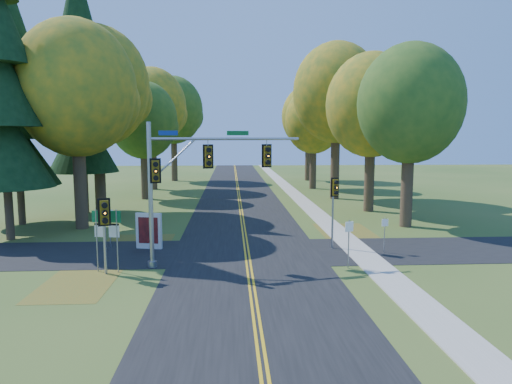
{
  "coord_description": "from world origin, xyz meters",
  "views": [
    {
      "loc": [
        -0.86,
        -22.47,
        6.3
      ],
      "look_at": [
        0.57,
        3.16,
        3.2
      ],
      "focal_mm": 32.0,
      "sensor_mm": 36.0,
      "label": 1
    }
  ],
  "objects": [
    {
      "name": "leaf_patch_e",
      "position": [
        6.8,
        6.0,
        0.01
      ],
      "size": [
        3.5,
        8.0,
        0.0
      ],
      "primitive_type": "cube",
      "color": "brown",
      "rests_on": "ground"
    },
    {
      "name": "tree_w_b",
      "position": [
        -11.72,
        16.29,
        10.37
      ],
      "size": [
        8.6,
        8.6,
        15.38
      ],
      "color": "#38281C",
      "rests_on": "ground"
    },
    {
      "name": "centerline_left",
      "position": [
        -0.1,
        0.0,
        0.03
      ],
      "size": [
        0.1,
        160.0,
        0.01
      ],
      "primitive_type": "cube",
      "color": "gold",
      "rests_on": "road_main"
    },
    {
      "name": "ped_signal_pole",
      "position": [
        -6.58,
        -1.82,
        2.66
      ],
      "size": [
        0.54,
        0.65,
        3.57
      ],
      "rotation": [
        0.0,
        0.0,
        0.38
      ],
      "color": "#9C9EA5",
      "rests_on": "ground"
    },
    {
      "name": "tree_e_c",
      "position": [
        9.88,
        23.69,
        10.66
      ],
      "size": [
        8.8,
        8.8,
        15.79
      ],
      "color": "#38281C",
      "rests_on": "ground"
    },
    {
      "name": "tree_e_d",
      "position": [
        9.26,
        32.87,
        8.24
      ],
      "size": [
        7.0,
        7.0,
        12.32
      ],
      "color": "#38281C",
      "rests_on": "ground"
    },
    {
      "name": "leaf_patch_w_near",
      "position": [
        -6.5,
        4.0,
        0.01
      ],
      "size": [
        4.0,
        6.0,
        0.0
      ],
      "primitive_type": "cube",
      "color": "brown",
      "rests_on": "ground"
    },
    {
      "name": "reg_sign_e_north",
      "position": [
        7.5,
        1.49,
        1.33
      ],
      "size": [
        0.37,
        0.08,
        1.95
      ],
      "rotation": [
        0.0,
        0.0,
        0.16
      ],
      "color": "gray",
      "rests_on": "ground"
    },
    {
      "name": "reg_sign_w",
      "position": [
        -7.8,
        3.65,
        1.55
      ],
      "size": [
        0.43,
        0.09,
        2.26
      ],
      "rotation": [
        0.0,
        0.0,
        -0.11
      ],
      "color": "gray",
      "rests_on": "ground"
    },
    {
      "name": "pine_c",
      "position": [
        -13.0,
        16.0,
        9.69
      ],
      "size": [
        5.6,
        5.6,
        20.56
      ],
      "color": "#38281C",
      "rests_on": "ground"
    },
    {
      "name": "centerline_right",
      "position": [
        0.1,
        0.0,
        0.03
      ],
      "size": [
        0.1,
        160.0,
        0.01
      ],
      "primitive_type": "cube",
      "color": "gold",
      "rests_on": "road_main"
    },
    {
      "name": "pine_a",
      "position": [
        -14.5,
        6.0,
        9.18
      ],
      "size": [
        5.6,
        5.6,
        19.48
      ],
      "color": "#38281C",
      "rests_on": "ground"
    },
    {
      "name": "road_main",
      "position": [
        0.0,
        0.0,
        0.01
      ],
      "size": [
        8.0,
        160.0,
        0.02
      ],
      "primitive_type": "cube",
      "color": "black",
      "rests_on": "ground"
    },
    {
      "name": "road_cross",
      "position": [
        0.0,
        2.0,
        0.01
      ],
      "size": [
        60.0,
        6.0,
        0.02
      ],
      "primitive_type": "cube",
      "color": "black",
      "rests_on": "ground"
    },
    {
      "name": "tree_w_a",
      "position": [
        -11.13,
        9.38,
        9.49
      ],
      "size": [
        8.0,
        8.0,
        14.15
      ],
      "color": "#38281C",
      "rests_on": "ground"
    },
    {
      "name": "leaf_patch_w_far",
      "position": [
        -7.5,
        -3.0,
        0.01
      ],
      "size": [
        3.0,
        5.0,
        0.0
      ],
      "primitive_type": "cube",
      "color": "brown",
      "rests_on": "ground"
    },
    {
      "name": "tree_e_e",
      "position": [
        10.47,
        43.58,
        9.19
      ],
      "size": [
        7.8,
        7.8,
        13.74
      ],
      "color": "#38281C",
      "rests_on": "ground"
    },
    {
      "name": "route_sign_cluster",
      "position": [
        -6.64,
        -1.28,
        2.1
      ],
      "size": [
        1.38,
        0.27,
        2.98
      ],
      "rotation": [
        0.0,
        0.0,
        -0.16
      ],
      "color": "gray",
      "rests_on": "ground"
    },
    {
      "name": "pine_b",
      "position": [
        -16.0,
        11.0,
        8.16
      ],
      "size": [
        5.6,
        5.6,
        17.31
      ],
      "color": "#38281C",
      "rests_on": "ground"
    },
    {
      "name": "ground",
      "position": [
        0.0,
        0.0,
        0.0
      ],
      "size": [
        160.0,
        160.0,
        0.0
      ],
      "primitive_type": "plane",
      "color": "#2F4F1C",
      "rests_on": "ground"
    },
    {
      "name": "tree_w_d",
      "position": [
        -10.13,
        33.18,
        9.78
      ],
      "size": [
        8.2,
        8.2,
        14.56
      ],
      "color": "#38281C",
      "rests_on": "ground"
    },
    {
      "name": "tree_e_a",
      "position": [
        11.57,
        8.77,
        8.53
      ],
      "size": [
        7.2,
        7.2,
        12.73
      ],
      "color": "#38281C",
      "rests_on": "ground"
    },
    {
      "name": "reg_sign_e_south",
      "position": [
        4.77,
        -1.36,
        1.62
      ],
      "size": [
        0.43,
        0.2,
        2.37
      ],
      "rotation": [
        0.0,
        0.0,
        0.38
      ],
      "color": "gray",
      "rests_on": "ground"
    },
    {
      "name": "sidewalk_east",
      "position": [
        6.2,
        0.0,
        0.03
      ],
      "size": [
        1.6,
        160.0,
        0.06
      ],
      "primitive_type": "cube",
      "color": "#9E998E",
      "rests_on": "ground"
    },
    {
      "name": "tree_e_b",
      "position": [
        10.97,
        15.58,
        8.9
      ],
      "size": [
        7.6,
        7.6,
        13.33
      ],
      "color": "#38281C",
      "rests_on": "ground"
    },
    {
      "name": "traffic_mast",
      "position": [
        -2.83,
        -0.25,
        4.51
      ],
      "size": [
        7.56,
        2.16,
        7.02
      ],
      "rotation": [
        0.0,
        0.0,
        0.22
      ],
      "color": "#9799A0",
      "rests_on": "ground"
    },
    {
      "name": "east_signal_pole",
      "position": [
        4.91,
        2.44,
        3.08
      ],
      "size": [
        0.47,
        0.55,
        4.07
      ],
      "rotation": [
        0.0,
        0.0,
        0.2
      ],
      "color": "gray",
      "rests_on": "ground"
    },
    {
      "name": "info_kiosk",
      "position": [
        -5.5,
        3.12,
        1.02
      ],
      "size": [
        1.49,
        0.51,
        2.05
      ],
      "rotation": [
        0.0,
        0.0,
        -0.21
      ],
      "color": "silver",
      "rests_on": "ground"
    },
    {
      "name": "tree_w_e",
      "position": [
        -8.92,
        44.09,
        10.07
      ],
      "size": [
        8.4,
        8.4,
        14.97
      ],
      "color": "#38281C",
      "rests_on": "ground"
    },
    {
      "name": "tree_w_c",
      "position": [
        -9.54,
        24.47,
        7.94
      ],
      "size": [
        6.8,
        6.8,
        11.91
      ],
      "color": "#38281C",
      "rests_on": "ground"
    }
  ]
}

